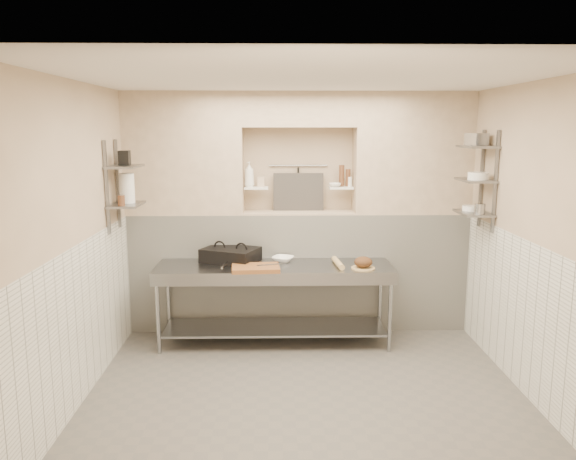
{
  "coord_description": "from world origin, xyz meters",
  "views": [
    {
      "loc": [
        -0.26,
        -4.82,
        2.39
      ],
      "look_at": [
        -0.14,
        0.9,
        1.35
      ],
      "focal_mm": 35.0,
      "sensor_mm": 36.0,
      "label": 1
    }
  ],
  "objects_px": {
    "panini_press": "(231,255)",
    "bowl_alcove": "(335,185)",
    "jug_left": "(127,188)",
    "rolling_pin": "(338,263)",
    "cutting_board": "(256,268)",
    "mixing_bowl": "(283,259)",
    "bottle_soap": "(249,174)",
    "bread_loaf": "(363,262)",
    "prep_table": "(274,288)"
  },
  "relations": [
    {
      "from": "prep_table",
      "to": "jug_left",
      "type": "distance_m",
      "value": 1.92
    },
    {
      "from": "prep_table",
      "to": "mixing_bowl",
      "type": "bearing_deg",
      "value": 63.43
    },
    {
      "from": "prep_table",
      "to": "mixing_bowl",
      "type": "relative_size",
      "value": 10.99
    },
    {
      "from": "cutting_board",
      "to": "rolling_pin",
      "type": "height_order",
      "value": "rolling_pin"
    },
    {
      "from": "cutting_board",
      "to": "rolling_pin",
      "type": "relative_size",
      "value": 1.19
    },
    {
      "from": "panini_press",
      "to": "cutting_board",
      "type": "height_order",
      "value": "panini_press"
    },
    {
      "from": "rolling_pin",
      "to": "bread_loaf",
      "type": "height_order",
      "value": "bread_loaf"
    },
    {
      "from": "cutting_board",
      "to": "bottle_soap",
      "type": "bearing_deg",
      "value": 96.98
    },
    {
      "from": "panini_press",
      "to": "bowl_alcove",
      "type": "height_order",
      "value": "bowl_alcove"
    },
    {
      "from": "mixing_bowl",
      "to": "bottle_soap",
      "type": "bearing_deg",
      "value": 136.09
    },
    {
      "from": "bowl_alcove",
      "to": "mixing_bowl",
      "type": "bearing_deg",
      "value": -150.45
    },
    {
      "from": "jug_left",
      "to": "bottle_soap",
      "type": "bearing_deg",
      "value": 27.18
    },
    {
      "from": "cutting_board",
      "to": "mixing_bowl",
      "type": "distance_m",
      "value": 0.49
    },
    {
      "from": "panini_press",
      "to": "bowl_alcove",
      "type": "xyz_separation_m",
      "value": [
        1.21,
        0.36,
        0.75
      ]
    },
    {
      "from": "bottle_soap",
      "to": "bowl_alcove",
      "type": "distance_m",
      "value": 1.01
    },
    {
      "from": "prep_table",
      "to": "bowl_alcove",
      "type": "height_order",
      "value": "bowl_alcove"
    },
    {
      "from": "bowl_alcove",
      "to": "cutting_board",
      "type": "bearing_deg",
      "value": -141.02
    },
    {
      "from": "bowl_alcove",
      "to": "prep_table",
      "type": "bearing_deg",
      "value": -142.69
    },
    {
      "from": "bread_loaf",
      "to": "bowl_alcove",
      "type": "height_order",
      "value": "bowl_alcove"
    },
    {
      "from": "rolling_pin",
      "to": "bowl_alcove",
      "type": "height_order",
      "value": "bowl_alcove"
    },
    {
      "from": "bread_loaf",
      "to": "jug_left",
      "type": "xyz_separation_m",
      "value": [
        -2.51,
        0.08,
        0.79
      ]
    },
    {
      "from": "prep_table",
      "to": "bread_loaf",
      "type": "distance_m",
      "value": 1.03
    },
    {
      "from": "panini_press",
      "to": "cutting_board",
      "type": "distance_m",
      "value": 0.49
    },
    {
      "from": "prep_table",
      "to": "panini_press",
      "type": "height_order",
      "value": "panini_press"
    },
    {
      "from": "prep_table",
      "to": "bottle_soap",
      "type": "relative_size",
      "value": 8.87
    },
    {
      "from": "prep_table",
      "to": "rolling_pin",
      "type": "distance_m",
      "value": 0.76
    },
    {
      "from": "cutting_board",
      "to": "bread_loaf",
      "type": "relative_size",
      "value": 2.58
    },
    {
      "from": "rolling_pin",
      "to": "jug_left",
      "type": "height_order",
      "value": "jug_left"
    },
    {
      "from": "prep_table",
      "to": "bowl_alcove",
      "type": "distance_m",
      "value": 1.41
    },
    {
      "from": "cutting_board",
      "to": "mixing_bowl",
      "type": "xyz_separation_m",
      "value": [
        0.3,
        0.39,
        0.01
      ]
    },
    {
      "from": "rolling_pin",
      "to": "cutting_board",
      "type": "bearing_deg",
      "value": -169.34
    },
    {
      "from": "bread_loaf",
      "to": "bottle_soap",
      "type": "height_order",
      "value": "bottle_soap"
    },
    {
      "from": "panini_press",
      "to": "mixing_bowl",
      "type": "relative_size",
      "value": 2.99
    },
    {
      "from": "prep_table",
      "to": "bread_loaf",
      "type": "bearing_deg",
      "value": -9.41
    },
    {
      "from": "mixing_bowl",
      "to": "rolling_pin",
      "type": "relative_size",
      "value": 0.56
    },
    {
      "from": "panini_press",
      "to": "jug_left",
      "type": "xyz_separation_m",
      "value": [
        -1.06,
        -0.26,
        0.79
      ]
    },
    {
      "from": "rolling_pin",
      "to": "jug_left",
      "type": "bearing_deg",
      "value": -178.66
    },
    {
      "from": "panini_press",
      "to": "bowl_alcove",
      "type": "distance_m",
      "value": 1.47
    },
    {
      "from": "bread_loaf",
      "to": "bottle_soap",
      "type": "xyz_separation_m",
      "value": [
        -1.25,
        0.73,
        0.89
      ]
    },
    {
      "from": "rolling_pin",
      "to": "bottle_soap",
      "type": "height_order",
      "value": "bottle_soap"
    },
    {
      "from": "cutting_board",
      "to": "bottle_soap",
      "type": "height_order",
      "value": "bottle_soap"
    },
    {
      "from": "cutting_board",
      "to": "rolling_pin",
      "type": "distance_m",
      "value": 0.91
    },
    {
      "from": "bowl_alcove",
      "to": "jug_left",
      "type": "height_order",
      "value": "jug_left"
    },
    {
      "from": "bowl_alcove",
      "to": "jug_left",
      "type": "relative_size",
      "value": 0.46
    },
    {
      "from": "mixing_bowl",
      "to": "bowl_alcove",
      "type": "xyz_separation_m",
      "value": [
        0.62,
        0.35,
        0.81
      ]
    },
    {
      "from": "jug_left",
      "to": "rolling_pin",
      "type": "bearing_deg",
      "value": 1.34
    },
    {
      "from": "panini_press",
      "to": "cutting_board",
      "type": "xyz_separation_m",
      "value": [
        0.3,
        -0.38,
        -0.06
      ]
    },
    {
      "from": "cutting_board",
      "to": "jug_left",
      "type": "bearing_deg",
      "value": 175.08
    },
    {
      "from": "cutting_board",
      "to": "bread_loaf",
      "type": "bearing_deg",
      "value": 1.77
    },
    {
      "from": "panini_press",
      "to": "jug_left",
      "type": "height_order",
      "value": "jug_left"
    }
  ]
}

